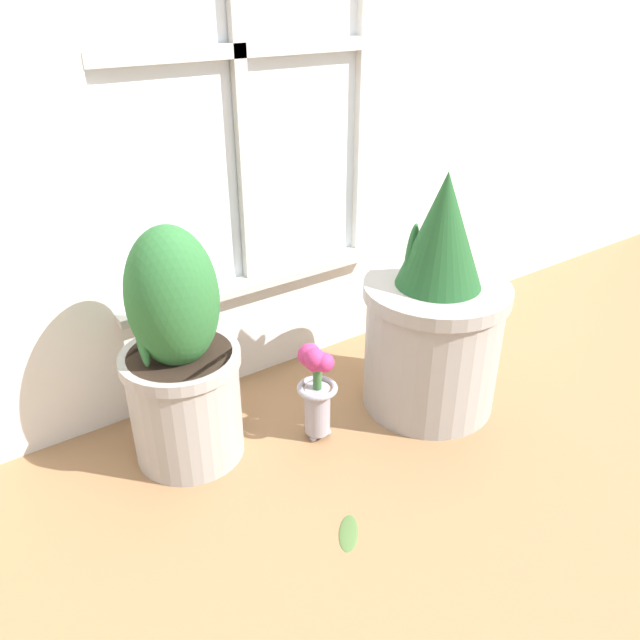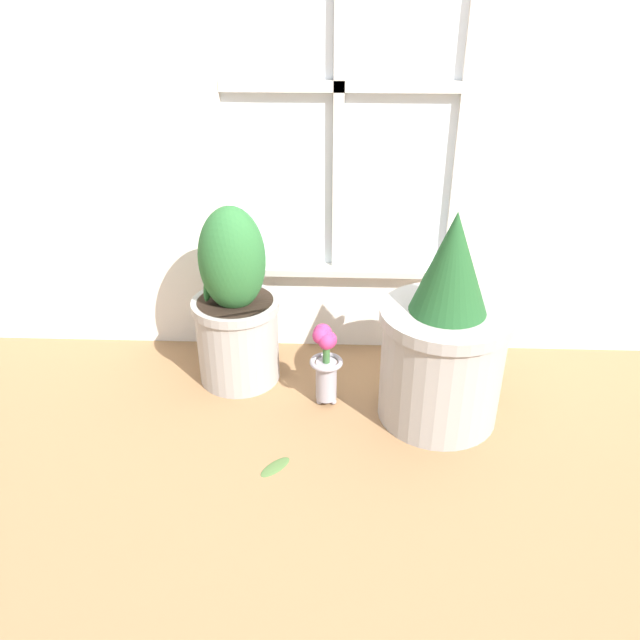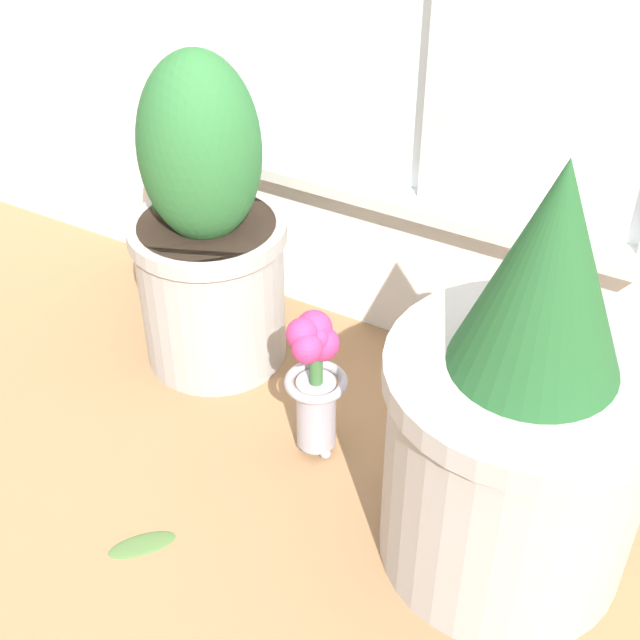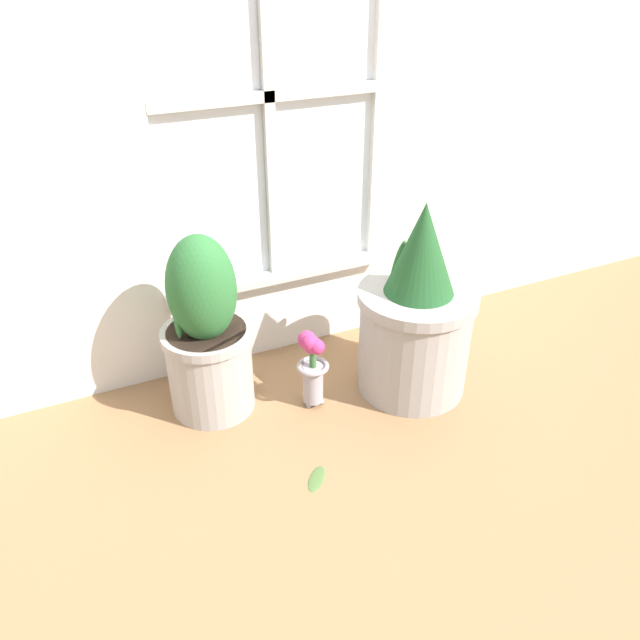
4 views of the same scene
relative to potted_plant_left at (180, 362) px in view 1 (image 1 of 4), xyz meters
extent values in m
plane|color=olive|center=(0.34, -0.42, -0.28)|extent=(10.00, 10.00, 0.00)
cube|color=silver|center=(0.34, 0.26, -0.11)|extent=(0.77, 0.05, 0.33)
cube|color=white|center=(0.34, 0.27, 0.67)|extent=(0.77, 0.02, 1.23)
cube|color=#BCB7AD|center=(0.34, 0.24, 0.67)|extent=(0.04, 0.02, 1.23)
cube|color=#BCB7AD|center=(0.34, 0.24, 0.67)|extent=(0.77, 0.02, 0.04)
cube|color=#BCB7AD|center=(0.34, 0.21, 0.04)|extent=(0.83, 0.06, 0.02)
cylinder|color=#9E9993|center=(0.00, 0.00, -0.13)|extent=(0.28, 0.28, 0.30)
cylinder|color=#9E9993|center=(0.00, 0.00, 0.01)|extent=(0.30, 0.30, 0.03)
cylinder|color=#38281E|center=(0.00, 0.00, 0.02)|extent=(0.26, 0.26, 0.01)
ellipsoid|color=#28602D|center=(0.00, 0.00, 0.18)|extent=(0.22, 0.22, 0.36)
ellipsoid|color=#28602D|center=(-0.08, 0.02, 0.11)|extent=(0.06, 0.15, 0.18)
cylinder|color=#9E9993|center=(0.67, -0.19, -0.09)|extent=(0.38, 0.38, 0.38)
cylinder|color=#9E9993|center=(0.67, -0.19, 0.08)|extent=(0.40, 0.40, 0.04)
cylinder|color=#38281E|center=(0.67, -0.19, 0.10)|extent=(0.35, 0.35, 0.01)
cone|color=#1E4C23|center=(0.67, -0.19, 0.26)|extent=(0.23, 0.23, 0.31)
ellipsoid|color=#1E4C23|center=(0.63, -0.13, 0.18)|extent=(0.14, 0.12, 0.18)
sphere|color=#99939E|center=(0.31, -0.12, -0.27)|extent=(0.02, 0.02, 0.02)
sphere|color=#99939E|center=(0.29, -0.15, -0.27)|extent=(0.02, 0.02, 0.02)
sphere|color=#99939E|center=(0.33, -0.15, -0.27)|extent=(0.02, 0.02, 0.02)
cylinder|color=#99939E|center=(0.31, -0.14, -0.19)|extent=(0.07, 0.07, 0.14)
torus|color=#99939E|center=(0.31, -0.14, -0.12)|extent=(0.11, 0.11, 0.02)
cylinder|color=#386633|center=(0.31, -0.14, -0.08)|extent=(0.02, 0.02, 0.08)
sphere|color=#B22D66|center=(0.31, -0.14, -0.03)|extent=(0.05, 0.05, 0.05)
sphere|color=#B22D66|center=(0.32, -0.13, -0.04)|extent=(0.06, 0.06, 0.06)
sphere|color=#B22D66|center=(0.30, -0.13, -0.02)|extent=(0.06, 0.06, 0.06)
sphere|color=#B22D66|center=(0.29, -0.16, -0.01)|extent=(0.05, 0.05, 0.05)
sphere|color=#B22D66|center=(0.31, -0.17, -0.03)|extent=(0.05, 0.05, 0.05)
ellipsoid|color=#476633|center=(0.17, -0.47, -0.28)|extent=(0.10, 0.11, 0.01)
camera|label=1|loc=(-0.46, -1.26, 0.82)|focal=35.00mm
camera|label=2|loc=(0.36, -1.85, 0.98)|focal=35.00mm
camera|label=3|loc=(0.87, -1.13, 0.88)|focal=50.00mm
camera|label=4|loc=(-0.39, -1.68, 1.09)|focal=35.00mm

